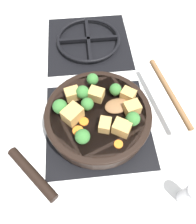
# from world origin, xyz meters

# --- Properties ---
(ground_plane) EXTENTS (2.40, 2.40, 0.00)m
(ground_plane) POSITION_xyz_m (0.00, 0.00, 0.00)
(ground_plane) COLOR white
(front_burner_grate) EXTENTS (0.31, 0.31, 0.03)m
(front_burner_grate) POSITION_xyz_m (0.00, 0.00, 0.01)
(front_burner_grate) COLOR black
(front_burner_grate) RESTS_ON ground_plane
(rear_burner_grate) EXTENTS (0.31, 0.31, 0.03)m
(rear_burner_grate) POSITION_xyz_m (0.00, 0.36, 0.01)
(rear_burner_grate) COLOR black
(rear_burner_grate) RESTS_ON ground_plane
(skillet_pan) EXTENTS (0.38, 0.37, 0.05)m
(skillet_pan) POSITION_xyz_m (-0.00, -0.00, 0.06)
(skillet_pan) COLOR black
(skillet_pan) RESTS_ON front_burner_grate
(wooden_spoon) EXTENTS (0.23, 0.25, 0.02)m
(wooden_spoon) POSITION_xyz_m (0.14, 0.03, 0.09)
(wooden_spoon) COLOR brown
(wooden_spoon) RESTS_ON skillet_pan
(tofu_cube_center_large) EXTENTS (0.05, 0.04, 0.03)m
(tofu_cube_center_large) POSITION_xyz_m (0.09, -0.01, 0.09)
(tofu_cube_center_large) COLOR tan
(tofu_cube_center_large) RESTS_ON skillet_pan
(tofu_cube_near_handle) EXTENTS (0.05, 0.05, 0.03)m
(tofu_cube_near_handle) POSITION_xyz_m (0.05, -0.06, 0.10)
(tofu_cube_near_handle) COLOR tan
(tofu_cube_near_handle) RESTS_ON skillet_pan
(tofu_cube_east_chunk) EXTENTS (0.04, 0.04, 0.03)m
(tofu_cube_east_chunk) POSITION_xyz_m (0.01, -0.05, 0.09)
(tofu_cube_east_chunk) COLOR tan
(tofu_cube_east_chunk) RESTS_ON skillet_pan
(tofu_cube_west_chunk) EXTENTS (0.05, 0.05, 0.03)m
(tofu_cube_west_chunk) POSITION_xyz_m (0.00, 0.05, 0.09)
(tofu_cube_west_chunk) COLOR tan
(tofu_cube_west_chunk) RESTS_ON skillet_pan
(tofu_cube_back_piece) EXTENTS (0.06, 0.06, 0.04)m
(tofu_cube_back_piece) POSITION_xyz_m (-0.07, -0.01, 0.10)
(tofu_cube_back_piece) COLOR tan
(tofu_cube_back_piece) RESTS_ON skillet_pan
(tofu_cube_front_piece) EXTENTS (0.05, 0.04, 0.03)m
(tofu_cube_front_piece) POSITION_xyz_m (-0.07, 0.06, 0.09)
(tofu_cube_front_piece) COLOR tan
(tofu_cube_front_piece) RESTS_ON skillet_pan
(tofu_cube_mid_small) EXTENTS (0.05, 0.05, 0.03)m
(tofu_cube_mid_small) POSITION_xyz_m (0.09, 0.04, 0.09)
(tofu_cube_mid_small) COLOR tan
(tofu_cube_mid_small) RESTS_ON skillet_pan
(broccoli_floret_near_spoon) EXTENTS (0.03, 0.03, 0.04)m
(broccoli_floret_near_spoon) POSITION_xyz_m (-0.03, 0.01, 0.10)
(broccoli_floret_near_spoon) COLOR #709956
(broccoli_floret_near_spoon) RESTS_ON skillet_pan
(broccoli_floret_center_top) EXTENTS (0.04, 0.04, 0.05)m
(broccoli_floret_center_top) POSITION_xyz_m (-0.05, -0.08, 0.10)
(broccoli_floret_center_top) COLOR #709956
(broccoli_floret_center_top) RESTS_ON skillet_pan
(broccoli_floret_east_rim) EXTENTS (0.03, 0.03, 0.04)m
(broccoli_floret_east_rim) POSITION_xyz_m (-0.01, 0.10, 0.10)
(broccoli_floret_east_rim) COLOR #709956
(broccoli_floret_east_rim) RESTS_ON skillet_pan
(broccoli_floret_west_rim) EXTENTS (0.04, 0.04, 0.04)m
(broccoli_floret_west_rim) POSITION_xyz_m (0.08, -0.04, 0.10)
(broccoli_floret_west_rim) COLOR #709956
(broccoli_floret_west_rim) RESTS_ON skillet_pan
(broccoli_floret_north_edge) EXTENTS (0.04, 0.04, 0.04)m
(broccoli_floret_north_edge) POSITION_xyz_m (-0.04, 0.05, 0.10)
(broccoli_floret_north_edge) COLOR #709956
(broccoli_floret_north_edge) RESTS_ON skillet_pan
(broccoli_floret_south_cluster) EXTENTS (0.04, 0.04, 0.05)m
(broccoli_floret_south_cluster) POSITION_xyz_m (-0.10, 0.01, 0.10)
(broccoli_floret_south_cluster) COLOR #709956
(broccoli_floret_south_cluster) RESTS_ON skillet_pan
(broccoli_floret_mid_floret) EXTENTS (0.03, 0.03, 0.04)m
(broccoli_floret_mid_floret) POSITION_xyz_m (0.05, 0.05, 0.10)
(broccoli_floret_mid_floret) COLOR #709956
(broccoli_floret_mid_floret) RESTS_ON skillet_pan
(carrot_slice_orange_thin) EXTENTS (0.02, 0.02, 0.01)m
(carrot_slice_orange_thin) POSITION_xyz_m (-0.04, -0.03, 0.08)
(carrot_slice_orange_thin) COLOR orange
(carrot_slice_orange_thin) RESTS_ON skillet_pan
(carrot_slice_near_center) EXTENTS (0.03, 0.03, 0.01)m
(carrot_slice_near_center) POSITION_xyz_m (-0.06, -0.05, 0.08)
(carrot_slice_near_center) COLOR orange
(carrot_slice_near_center) RESTS_ON skillet_pan
(carrot_slice_edge_slice) EXTENTS (0.02, 0.02, 0.01)m
(carrot_slice_edge_slice) POSITION_xyz_m (0.04, -0.10, 0.08)
(carrot_slice_edge_slice) COLOR orange
(carrot_slice_edge_slice) RESTS_ON skillet_pan
(salt_shaker) EXTENTS (0.04, 0.04, 0.09)m
(salt_shaker) POSITION_xyz_m (0.19, -0.23, 0.04)
(salt_shaker) COLOR white
(salt_shaker) RESTS_ON ground_plane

